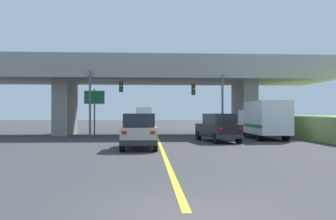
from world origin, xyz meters
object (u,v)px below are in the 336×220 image
(traffic_signal_farside, at_px, (101,96))
(semi_truck_distant, at_px, (144,117))
(sedan_oncoming, at_px, (144,122))
(highway_sign, at_px, (94,101))
(suv_lead, at_px, (139,131))
(box_truck, at_px, (264,119))
(suv_crossing, at_px, (218,128))
(traffic_signal_nearside, at_px, (212,98))

(traffic_signal_farside, distance_m, semi_truck_distant, 26.36)
(sedan_oncoming, bearing_deg, highway_sign, -109.49)
(highway_sign, bearing_deg, sedan_oncoming, 70.51)
(traffic_signal_farside, bearing_deg, sedan_oncoming, 75.82)
(sedan_oncoming, distance_m, highway_sign, 13.04)
(suv_lead, xyz_separation_m, box_truck, (9.67, 7.39, 0.56))
(suv_crossing, height_order, semi_truck_distant, semi_truck_distant)
(suv_lead, bearing_deg, semi_truck_distant, 90.20)
(suv_lead, distance_m, semi_truck_distant, 35.89)
(traffic_signal_nearside, bearing_deg, box_truck, -35.50)
(suv_lead, bearing_deg, suv_crossing, 41.27)
(traffic_signal_nearside, bearing_deg, traffic_signal_farside, -178.72)
(highway_sign, relative_size, semi_truck_distant, 0.58)
(box_truck, bearing_deg, highway_sign, 163.55)
(box_truck, xyz_separation_m, traffic_signal_nearside, (-3.68, 2.63, 1.76))
(sedan_oncoming, distance_m, traffic_signal_farside, 14.48)
(box_truck, distance_m, traffic_signal_farside, 13.48)
(box_truck, xyz_separation_m, sedan_oncoming, (-9.63, 16.24, -0.56))
(semi_truck_distant, bearing_deg, highway_sign, -99.61)
(highway_sign, bearing_deg, box_truck, -16.45)
(highway_sign, bearing_deg, suv_lead, -69.71)
(sedan_oncoming, xyz_separation_m, highway_sign, (-4.29, -12.13, 2.10))
(suv_crossing, xyz_separation_m, traffic_signal_nearside, (0.49, 5.20, 2.33))
(suv_crossing, distance_m, sedan_oncoming, 19.59)
(box_truck, bearing_deg, traffic_signal_nearside, 144.50)
(traffic_signal_farside, distance_m, highway_sign, 1.91)
(traffic_signal_nearside, distance_m, semi_truck_distant, 26.63)
(suv_lead, relative_size, sedan_oncoming, 0.97)
(traffic_signal_farside, height_order, semi_truck_distant, traffic_signal_farside)
(box_truck, height_order, semi_truck_distant, box_truck)
(box_truck, relative_size, semi_truck_distant, 0.96)
(suv_lead, bearing_deg, box_truck, 37.40)
(suv_lead, xyz_separation_m, sedan_oncoming, (0.04, 23.63, 0.00))
(suv_crossing, bearing_deg, semi_truck_distant, 90.34)
(box_truck, bearing_deg, sedan_oncoming, 120.67)
(box_truck, relative_size, traffic_signal_nearside, 1.30)
(sedan_oncoming, height_order, traffic_signal_farside, traffic_signal_farside)
(suv_crossing, height_order, sedan_oncoming, same)
(suv_crossing, bearing_deg, traffic_signal_farside, 140.95)
(traffic_signal_farside, bearing_deg, semi_truck_distant, 82.73)
(suv_lead, relative_size, traffic_signal_nearside, 0.86)
(sedan_oncoming, distance_m, traffic_signal_nearside, 15.04)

